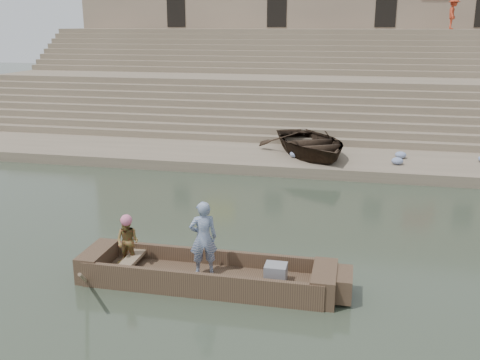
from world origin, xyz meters
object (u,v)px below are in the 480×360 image
(standing_man, at_px, (203,238))
(beached_rowboat, at_px, (311,143))
(rowing_man, at_px, (128,242))
(main_rowboat, at_px, (206,280))
(pedestrian, at_px, (453,13))
(television, at_px, (275,273))

(standing_man, distance_m, beached_rowboat, 11.08)
(rowing_man, height_order, beached_rowboat, beached_rowboat)
(main_rowboat, relative_size, standing_man, 3.03)
(beached_rowboat, xyz_separation_m, pedestrian, (6.98, 14.07, 5.20))
(television, xyz_separation_m, pedestrian, (6.73, 25.17, 5.68))
(standing_man, height_order, television, standing_man)
(main_rowboat, distance_m, rowing_man, 1.98)
(main_rowboat, relative_size, rowing_man, 4.38)
(pedestrian, bearing_deg, television, 176.70)
(standing_man, bearing_deg, main_rowboat, 104.72)
(main_rowboat, bearing_deg, standing_man, 126.79)
(rowing_man, xyz_separation_m, beached_rowboat, (3.12, 10.96, 0.11))
(rowing_man, relative_size, television, 2.48)
(main_rowboat, xyz_separation_m, beached_rowboat, (1.27, 11.10, 0.79))
(rowing_man, bearing_deg, beached_rowboat, 81.77)
(main_rowboat, height_order, television, television)
(main_rowboat, height_order, beached_rowboat, beached_rowboat)
(television, xyz_separation_m, beached_rowboat, (-0.25, 11.10, 0.48))
(beached_rowboat, bearing_deg, standing_man, -123.94)
(rowing_man, bearing_deg, standing_man, 6.63)
(television, distance_m, pedestrian, 26.66)
(main_rowboat, bearing_deg, television, -0.00)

